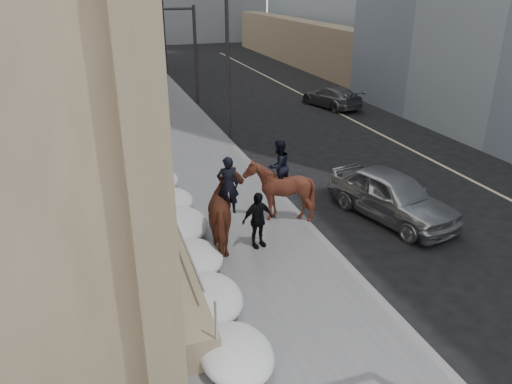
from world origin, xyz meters
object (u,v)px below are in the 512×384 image
at_px(car_silver, 392,195).
at_px(car_grey, 331,97).
at_px(pedestrian, 257,220).
at_px(mounted_horse_right, 279,187).
at_px(mounted_horse_left, 228,211).

distance_m(car_silver, car_grey, 15.91).
bearing_deg(pedestrian, mounted_horse_right, 37.95).
relative_size(mounted_horse_left, car_grey, 0.61).
relative_size(mounted_horse_right, car_grey, 0.60).
bearing_deg(mounted_horse_left, car_grey, -113.39).
xyz_separation_m(pedestrian, car_silver, (4.93, 0.64, -0.16)).
relative_size(mounted_horse_right, pedestrian, 1.56).
distance_m(pedestrian, car_silver, 4.97).
bearing_deg(mounted_horse_right, pedestrian, 26.74).
bearing_deg(mounted_horse_left, mounted_horse_right, -137.41).
bearing_deg(mounted_horse_right, car_silver, 141.96).
xyz_separation_m(mounted_horse_left, mounted_horse_right, (2.05, 1.21, 0.00)).
bearing_deg(car_silver, car_grey, 56.84).
height_order(mounted_horse_right, car_grey, mounted_horse_right).
relative_size(mounted_horse_left, mounted_horse_right, 1.02).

